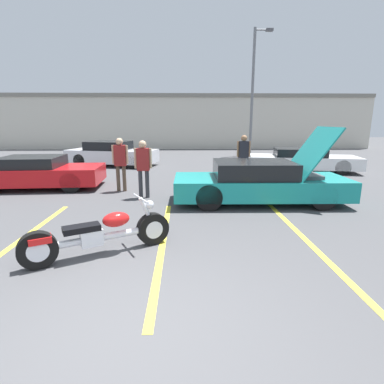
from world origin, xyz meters
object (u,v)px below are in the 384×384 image
motorcycle (100,235)px  parked_car_left_row (37,173)px  show_car_hood_open (260,182)px  spectator_midground (244,154)px  spectator_by_show_car (143,164)px  light_pole (254,88)px  parked_car_right_row (302,160)px  spectator_near_motorcycle (120,160)px  parked_car_mid_row (112,154)px

motorcycle → parked_car_left_row: 6.51m
show_car_hood_open → spectator_midground: 3.35m
spectator_by_show_car → spectator_midground: size_ratio=0.98×
light_pole → spectator_midground: 9.66m
spectator_by_show_car → light_pole: bearing=63.2°
parked_car_right_row → parked_car_left_row: size_ratio=1.16×
parked_car_right_row → spectator_near_motorcycle: 8.41m
motorcycle → show_car_hood_open: bearing=15.0°
motorcycle → light_pole: bearing=40.8°
spectator_near_motorcycle → spectator_by_show_car: 1.24m
light_pole → parked_car_right_row: bearing=-82.8°
motorcycle → parked_car_left_row: bearing=95.5°
spectator_midground → spectator_by_show_car: bearing=-142.7°
parked_car_left_row → show_car_hood_open: bearing=-19.4°
spectator_midground → spectator_near_motorcycle: bearing=-157.9°
light_pole → show_car_hood_open: light_pole is taller
parked_car_right_row → parked_car_mid_row: parked_car_mid_row is taller
spectator_by_show_car → spectator_near_motorcycle: bearing=133.7°
light_pole → show_car_hood_open: 12.90m
parked_car_right_row → parked_car_mid_row: (-9.17, 2.17, 0.08)m
show_car_hood_open → spectator_by_show_car: bearing=170.1°
light_pole → parked_car_left_row: size_ratio=1.84×
spectator_near_motorcycle → parked_car_right_row: bearing=26.8°
parked_car_right_row → motorcycle: bearing=-118.2°
spectator_near_motorcycle → spectator_by_show_car: bearing=-46.3°
show_car_hood_open → spectator_near_motorcycle: (-4.20, 1.54, 0.45)m
light_pole → motorcycle: 17.05m
parked_car_left_row → parked_car_mid_row: bearing=73.3°
light_pole → spectator_near_motorcycle: size_ratio=4.57×
motorcycle → spectator_by_show_car: 4.04m
show_car_hood_open → parked_car_right_row: bearing=59.2°
parked_car_mid_row → motorcycle: bearing=-62.8°
show_car_hood_open → parked_car_mid_row: 9.52m
parked_car_right_row → spectator_midground: bearing=-137.0°
motorcycle → parked_car_left_row: parked_car_left_row is taller
light_pole → spectator_by_show_car: light_pole is taller
show_car_hood_open → spectator_by_show_car: (-3.35, 0.64, 0.44)m
spectator_near_motorcycle → spectator_midground: size_ratio=1.00×
parked_car_right_row → spectator_by_show_car: spectator_by_show_car is taller
motorcycle → parked_car_left_row: (-3.58, 5.44, 0.17)m
show_car_hood_open → spectator_midground: size_ratio=2.75×
motorcycle → spectator_midground: size_ratio=1.32×
show_car_hood_open → parked_car_mid_row: (-5.88, 7.48, 0.01)m
light_pole → spectator_near_motorcycle: bearing=-122.2°
parked_car_right_row → spectator_midground: spectator_midground is taller
motorcycle → spectator_by_show_car: size_ratio=1.35×
parked_car_mid_row → spectator_midground: 7.36m
spectator_midground → light_pole: bearing=75.5°
parked_car_mid_row → spectator_near_motorcycle: 6.19m
parked_car_left_row → parked_car_mid_row: (1.30, 5.39, 0.06)m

